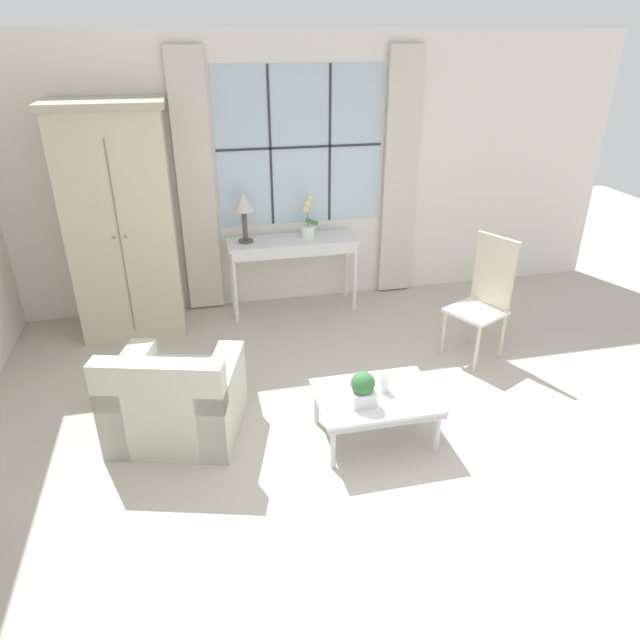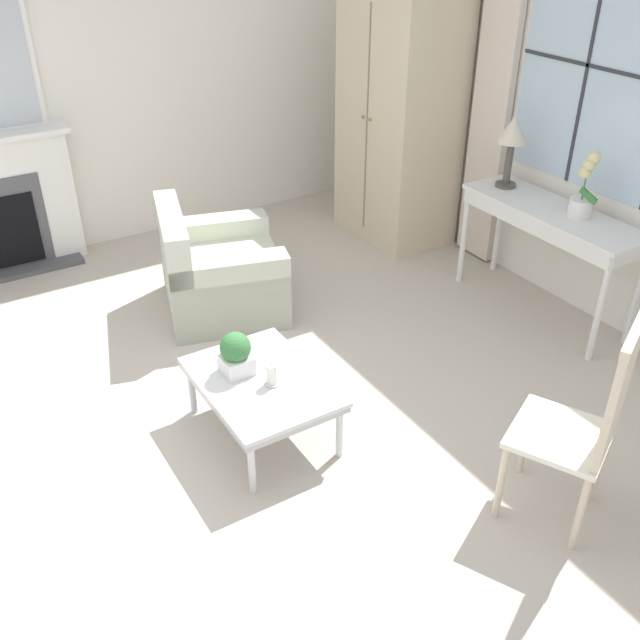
% 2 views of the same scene
% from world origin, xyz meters
% --- Properties ---
extents(ground_plane, '(14.00, 14.00, 0.00)m').
position_xyz_m(ground_plane, '(0.00, 0.00, 0.00)').
color(ground_plane, '#BCB2A3').
extents(wall_back_windowed, '(7.20, 0.14, 2.80)m').
position_xyz_m(wall_back_windowed, '(0.00, 3.02, 1.40)').
color(wall_back_windowed, white).
rests_on(wall_back_windowed, ground_plane).
extents(wall_left, '(0.06, 7.20, 2.80)m').
position_xyz_m(wall_left, '(-3.03, 0.60, 1.40)').
color(wall_left, white).
rests_on(wall_left, ground_plane).
extents(armoire, '(1.05, 0.70, 2.23)m').
position_xyz_m(armoire, '(-1.83, 2.63, 1.12)').
color(armoire, beige).
rests_on(armoire, ground_plane).
extents(console_table, '(1.38, 0.45, 0.80)m').
position_xyz_m(console_table, '(-0.15, 2.72, 0.71)').
color(console_table, white).
rests_on(console_table, ground_plane).
extents(table_lamp, '(0.22, 0.22, 0.52)m').
position_xyz_m(table_lamp, '(-0.64, 2.74, 1.19)').
color(table_lamp, '#4C4742').
rests_on(table_lamp, console_table).
extents(potted_orchid, '(0.19, 0.15, 0.46)m').
position_xyz_m(potted_orchid, '(0.02, 2.76, 0.98)').
color(potted_orchid, white).
rests_on(potted_orchid, console_table).
extents(armchair_upholstered, '(1.10, 1.03, 0.79)m').
position_xyz_m(armchair_upholstered, '(-1.42, 0.73, 0.27)').
color(armchair_upholstered, beige).
rests_on(armchair_upholstered, ground_plane).
extents(side_chair_wooden, '(0.59, 0.59, 1.15)m').
position_xyz_m(side_chair_wooden, '(1.38, 1.33, 0.63)').
color(side_chair_wooden, white).
rests_on(side_chair_wooden, ground_plane).
extents(coffee_table, '(0.88, 0.63, 0.38)m').
position_xyz_m(coffee_table, '(0.02, 0.34, 0.34)').
color(coffee_table, silver).
rests_on(coffee_table, ground_plane).
extents(potted_plant_small, '(0.17, 0.17, 0.25)m').
position_xyz_m(potted_plant_small, '(-0.11, 0.25, 0.51)').
color(potted_plant_small, white).
rests_on(potted_plant_small, coffee_table).
extents(pillar_candle, '(0.09, 0.09, 0.14)m').
position_xyz_m(pillar_candle, '(0.09, 0.37, 0.44)').
color(pillar_candle, silver).
rests_on(pillar_candle, coffee_table).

